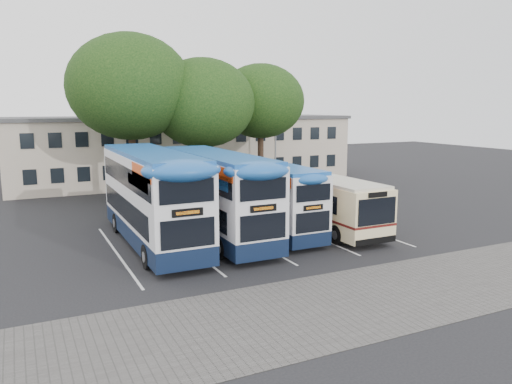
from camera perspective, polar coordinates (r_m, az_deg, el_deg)
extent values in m
plane|color=black|center=(25.27, 11.60, -6.79)|extent=(120.00, 120.00, 0.00)
cube|color=#595654|center=(20.41, 15.70, -10.99)|extent=(40.00, 6.00, 0.01)
cube|color=silver|center=(25.51, -15.60, -6.79)|extent=(0.12, 11.00, 0.01)
cube|color=silver|center=(26.30, -8.04, -6.02)|extent=(0.12, 11.00, 0.01)
cube|color=silver|center=(27.52, -1.07, -5.21)|extent=(0.12, 11.00, 0.01)
cube|color=silver|center=(29.11, 5.22, -4.42)|extent=(0.12, 11.00, 0.01)
cube|color=silver|center=(31.02, 10.78, -3.67)|extent=(0.12, 11.00, 0.01)
cube|color=beige|center=(48.67, -7.96, 4.80)|extent=(32.00, 8.00, 6.00)
cube|color=#4C4C4F|center=(48.50, -8.05, 8.39)|extent=(32.40, 8.40, 0.30)
cube|color=black|center=(45.01, -6.34, 2.78)|extent=(30.00, 0.06, 1.20)
cube|color=black|center=(44.76, -6.41, 6.34)|extent=(30.00, 0.06, 1.20)
cylinder|color=gray|center=(44.45, 2.25, 6.37)|extent=(0.14, 0.14, 9.00)
cube|color=gray|center=(44.41, 2.29, 12.17)|extent=(0.12, 0.80, 0.12)
cube|color=gray|center=(44.06, 2.54, 12.13)|extent=(0.25, 0.50, 0.12)
cylinder|color=black|center=(37.97, -13.88, 3.44)|extent=(0.50, 0.50, 6.26)
ellipsoid|color=black|center=(37.79, -14.22, 11.58)|extent=(8.99, 8.99, 7.64)
cylinder|color=black|center=(38.80, -6.00, 3.18)|extent=(0.50, 0.50, 5.43)
ellipsoid|color=black|center=(38.55, -6.13, 10.09)|extent=(7.95, 7.95, 6.75)
cylinder|color=black|center=(42.05, 0.53, 3.83)|extent=(0.50, 0.50, 5.55)
ellipsoid|color=black|center=(41.83, 0.54, 10.35)|extent=(7.19, 7.19, 6.11)
cube|color=#0E1B36|center=(26.56, -11.65, -4.25)|extent=(2.77, 11.62, 0.89)
cube|color=white|center=(26.13, -11.81, 0.35)|extent=(2.77, 11.62, 3.43)
cube|color=#1C57AA|center=(25.90, -11.95, 4.22)|extent=(2.71, 11.39, 0.33)
cube|color=black|center=(26.61, -11.91, -1.55)|extent=(2.81, 10.30, 1.11)
cube|color=black|center=(26.01, -11.87, 2.03)|extent=(2.81, 10.96, 1.00)
cube|color=#E94A13|center=(22.70, -6.15, 2.63)|extent=(0.02, 3.54, 0.61)
cube|color=black|center=(20.62, -7.82, -2.33)|extent=(1.33, 0.06, 0.33)
cylinder|color=black|center=(29.58, -15.61, -3.42)|extent=(0.33, 1.11, 1.11)
cylinder|color=black|center=(30.09, -10.92, -3.01)|extent=(0.33, 1.11, 1.11)
cylinder|color=black|center=(22.75, -12.30, -7.22)|extent=(0.33, 1.11, 1.11)
cylinder|color=black|center=(23.42, -6.31, -6.56)|extent=(0.33, 1.11, 1.11)
cube|color=#0E1B36|center=(27.29, -4.45, -3.77)|extent=(2.65, 11.13, 0.85)
cube|color=white|center=(26.88, -4.51, 0.52)|extent=(2.65, 11.13, 3.29)
cube|color=#1C57AA|center=(26.66, -4.56, 4.12)|extent=(2.60, 10.91, 0.32)
cube|color=black|center=(27.33, -4.73, -1.25)|extent=(2.69, 9.86, 1.06)
cube|color=black|center=(26.77, -4.53, 2.08)|extent=(2.69, 10.50, 0.95)
cube|color=#E94A13|center=(23.94, 1.64, 2.61)|extent=(0.02, 3.39, 0.58)
cube|color=black|center=(21.86, 0.85, -1.87)|extent=(1.27, 0.06, 0.32)
cylinder|color=black|center=(29.94, -8.85, -3.07)|extent=(0.32, 1.06, 1.06)
cylinder|color=black|center=(30.70, -4.57, -2.66)|extent=(0.32, 1.06, 1.06)
cylinder|color=black|center=(23.63, -3.90, -6.44)|extent=(0.32, 1.06, 1.06)
cylinder|color=black|center=(24.58, 1.31, -5.77)|extent=(0.32, 1.06, 1.06)
cube|color=#0E1B36|center=(28.61, 1.40, -3.34)|extent=(2.25, 9.45, 0.72)
cube|color=white|center=(28.26, 1.41, 0.12)|extent=(2.25, 9.45, 2.79)
cube|color=#1C57AA|center=(28.06, 1.43, 3.03)|extent=(2.21, 9.26, 0.27)
cube|color=black|center=(28.64, 1.16, -1.30)|extent=(2.29, 8.37, 0.90)
cube|color=black|center=(28.17, 1.42, 1.39)|extent=(2.29, 8.91, 0.81)
cube|color=#E94A13|center=(25.99, 6.79, 1.72)|extent=(0.02, 2.88, 0.50)
cube|color=black|center=(24.22, 6.57, -1.78)|extent=(1.08, 0.06, 0.27)
cylinder|color=black|center=(30.65, -2.65, -2.81)|extent=(0.27, 0.90, 0.90)
cylinder|color=black|center=(31.49, 0.76, -2.46)|extent=(0.27, 0.90, 0.90)
cylinder|color=black|center=(25.53, 2.56, -5.38)|extent=(0.27, 0.90, 0.90)
cylinder|color=black|center=(26.53, 6.44, -4.85)|extent=(0.27, 0.90, 0.90)
cube|color=red|center=(29.68, 2.39, 1.81)|extent=(0.02, 3.60, 0.77)
cube|color=#FFE6AA|center=(29.62, 7.26, -0.98)|extent=(2.59, 10.37, 2.64)
cube|color=beige|center=(29.40, 7.32, 1.65)|extent=(2.49, 9.95, 0.21)
cube|color=black|center=(29.97, 6.74, 0.01)|extent=(2.63, 8.29, 0.93)
cube|color=#5C1512|center=(29.71, 7.24, -1.82)|extent=(2.62, 10.39, 0.12)
cube|color=black|center=(25.45, 13.67, -2.18)|extent=(2.28, 0.06, 1.35)
cylinder|color=black|center=(26.38, 9.25, -4.85)|extent=(0.31, 1.04, 1.04)
cylinder|color=black|center=(27.76, 13.23, -4.25)|extent=(0.31, 1.04, 1.04)
cylinder|color=black|center=(31.88, 2.40, -2.19)|extent=(0.31, 1.04, 1.04)
cylinder|color=black|center=(33.03, 5.99, -1.82)|extent=(0.31, 1.04, 1.04)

